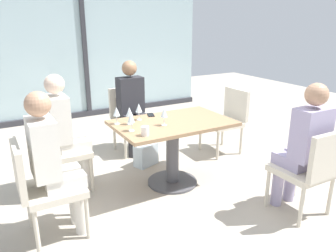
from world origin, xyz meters
The scene contains 20 objects.
ground_plane centered at (0.00, 0.00, 0.00)m, with size 12.00×12.00×0.00m, color #A89E8E.
window_wall_backdrop centered at (0.00, 3.20, 1.21)m, with size 4.69×0.10×2.70m.
dining_table_main centered at (0.00, 0.00, 0.53)m, with size 1.25×0.80×0.73m.
chair_near_window centered at (0.00, 1.18, 0.50)m, with size 0.46×0.51×0.87m.
chair_front_right centered at (0.76, -1.18, 0.50)m, with size 0.46×0.50×0.87m.
chair_far_left centered at (-1.14, 0.46, 0.50)m, with size 0.50×0.46×0.87m.
chair_side_end centered at (-1.42, -0.31, 0.50)m, with size 0.50×0.46×0.87m.
chair_far_right centered at (1.14, 0.46, 0.50)m, with size 0.50×0.46×0.87m.
person_near_window centered at (0.00, 1.07, 0.70)m, with size 0.34×0.39×1.26m.
person_front_right centered at (0.76, -1.07, 0.70)m, with size 0.34×0.39×1.26m.
person_far_left centered at (-1.03, 0.46, 0.70)m, with size 0.39×0.34×1.26m.
person_side_end centered at (-1.31, -0.31, 0.70)m, with size 0.39×0.34×1.26m.
wine_glass_0 centered at (-0.29, 0.23, 0.86)m, with size 0.07×0.07×0.18m.
wine_glass_1 centered at (-0.44, 0.13, 0.86)m, with size 0.07×0.07×0.18m.
wine_glass_2 centered at (-0.15, -0.07, 0.86)m, with size 0.07×0.07×0.18m.
wine_glass_3 centered at (-0.51, -0.07, 0.86)m, with size 0.07×0.07×0.18m.
wine_glass_4 centered at (-0.55, 0.21, 0.86)m, with size 0.07×0.07×0.18m.
coffee_cup centered at (-0.45, -0.26, 0.78)m, with size 0.08×0.08×0.09m, color white.
cell_phone_on_table centered at (-0.10, 0.33, 0.73)m, with size 0.07×0.14×0.01m, color black.
handbag_0 centered at (-0.05, 0.58, 0.14)m, with size 0.30×0.16×0.28m, color silver.
Camera 1 is at (-1.71, -2.91, 1.77)m, focal length 35.26 mm.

